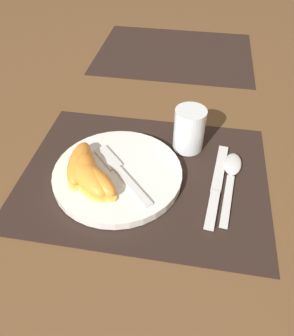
{
  "coord_description": "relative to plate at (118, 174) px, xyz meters",
  "views": [
    {
      "loc": [
        0.08,
        -0.44,
        0.45
      ],
      "look_at": [
        0.01,
        -0.0,
        0.02
      ],
      "focal_mm": 35.0,
      "sensor_mm": 36.0,
      "label": 1
    }
  ],
  "objects": [
    {
      "name": "ground_plane",
      "position": [
        0.05,
        0.02,
        -0.01
      ],
      "size": [
        3.0,
        3.0,
        0.0
      ],
      "primitive_type": "plane",
      "color": "brown"
    },
    {
      "name": "placemat",
      "position": [
        0.05,
        0.02,
        -0.01
      ],
      "size": [
        0.47,
        0.36,
        0.0
      ],
      "color": "black",
      "rests_on": "ground_plane"
    },
    {
      "name": "placemat_far",
      "position": [
        0.05,
        0.55,
        -0.01
      ],
      "size": [
        0.47,
        0.36,
        0.0
      ],
      "color": "black",
      "rests_on": "ground_plane"
    },
    {
      "name": "plate",
      "position": [
        0.0,
        0.0,
        0.0
      ],
      "size": [
        0.24,
        0.24,
        0.02
      ],
      "color": "white",
      "rests_on": "placemat"
    },
    {
      "name": "juice_glass",
      "position": [
        0.12,
        0.11,
        0.03
      ],
      "size": [
        0.06,
        0.06,
        0.09
      ],
      "color": "silver",
      "rests_on": "placemat"
    },
    {
      "name": "knife",
      "position": [
        0.19,
        0.01,
        -0.01
      ],
      "size": [
        0.04,
        0.22,
        0.01
      ],
      "color": "silver",
      "rests_on": "placemat"
    },
    {
      "name": "spoon",
      "position": [
        0.21,
        0.04,
        -0.0
      ],
      "size": [
        0.04,
        0.19,
        0.01
      ],
      "color": "silver",
      "rests_on": "placemat"
    },
    {
      "name": "fork",
      "position": [
        0.0,
        0.0,
        0.01
      ],
      "size": [
        0.14,
        0.14,
        0.0
      ],
      "color": "silver",
      "rests_on": "plate"
    },
    {
      "name": "citrus_wedge_0",
      "position": [
        -0.07,
        -0.01,
        0.02
      ],
      "size": [
        0.06,
        0.12,
        0.03
      ],
      "color": "#F7C656",
      "rests_on": "plate"
    },
    {
      "name": "citrus_wedge_1",
      "position": [
        -0.05,
        -0.02,
        0.02
      ],
      "size": [
        0.08,
        0.11,
        0.04
      ],
      "color": "#F7C656",
      "rests_on": "plate"
    },
    {
      "name": "citrus_wedge_2",
      "position": [
        -0.04,
        -0.04,
        0.02
      ],
      "size": [
        0.12,
        0.12,
        0.04
      ],
      "color": "#F7C656",
      "rests_on": "plate"
    },
    {
      "name": "citrus_wedge_3",
      "position": [
        -0.03,
        -0.04,
        0.02
      ],
      "size": [
        0.11,
        0.1,
        0.04
      ],
      "color": "#F7C656",
      "rests_on": "plate"
    }
  ]
}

